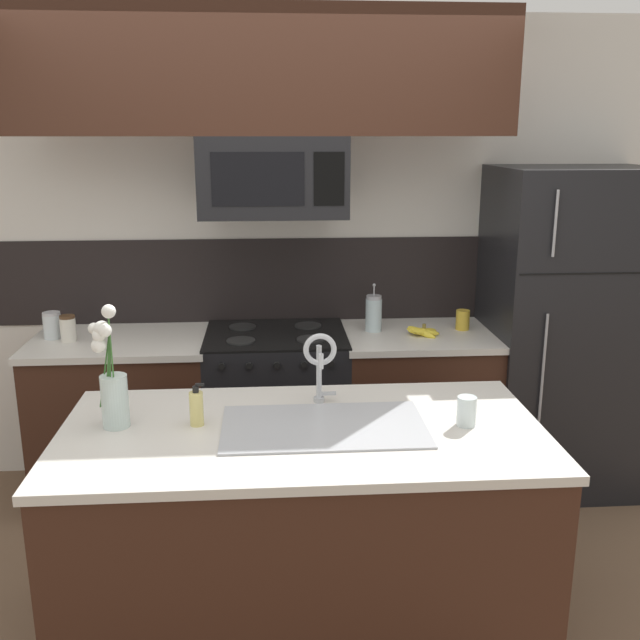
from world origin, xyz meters
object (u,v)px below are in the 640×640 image
drinking_glass (467,411)px  storage_jar_tall (52,325)px  refrigerator (564,331)px  sink_faucet (320,359)px  microwave (273,177)px  flower_vase (112,387)px  coffee_tin (463,320)px  banana_bunch (424,332)px  french_press (374,313)px  storage_jar_medium (68,328)px  stove_range (277,413)px  dish_soap_bottle (196,408)px

drinking_glass → storage_jar_tall: bearing=145.2°
refrigerator → sink_faucet: (-1.45, -1.05, 0.21)m
microwave → flower_vase: size_ratio=1.57×
microwave → drinking_glass: (0.70, -1.25, -0.79)m
coffee_tin → drinking_glass: drinking_glass is taller
microwave → sink_faucet: 1.21m
coffee_tin → flower_vase: (-1.65, -1.24, 0.10)m
banana_bunch → coffee_tin: (0.24, 0.11, 0.03)m
french_press → sink_faucet: 1.16m
coffee_tin → drinking_glass: size_ratio=0.97×
refrigerator → storage_jar_medium: refrigerator is taller
storage_jar_medium → coffee_tin: 2.13m
storage_jar_tall → coffee_tin: size_ratio=1.29×
stove_range → storage_jar_medium: storage_jar_medium is taller
storage_jar_medium → dish_soap_bottle: bearing=-56.3°
stove_range → sink_faucet: 1.23m
microwave → banana_bunch: 1.15m
stove_range → coffee_tin: coffee_tin is taller
microwave → coffee_tin: bearing=3.9°
storage_jar_medium → french_press: 1.63m
stove_range → drinking_glass: size_ratio=8.23×
microwave → french_press: microwave is taller
banana_bunch → sink_faucet: 1.17m
stove_range → sink_faucet: sink_faucet is taller
storage_jar_medium → sink_faucet: sink_faucet is taller
coffee_tin → drinking_glass: bearing=-104.5°
coffee_tin → flower_vase: bearing=-143.2°
storage_jar_medium → flower_vase: size_ratio=0.29×
banana_bunch → sink_faucet: (-0.63, -0.97, 0.18)m
sink_faucet → flower_vase: flower_vase is taller
coffee_tin → storage_jar_tall: bearing=-179.7°
stove_range → refrigerator: 1.67m
refrigerator → flower_vase: size_ratio=3.79×
storage_jar_medium → drinking_glass: size_ratio=1.23×
coffee_tin → refrigerator: bearing=-3.0°
refrigerator → dish_soap_bottle: size_ratio=10.91×
microwave → storage_jar_medium: size_ratio=5.36×
refrigerator → banana_bunch: bearing=-174.4°
stove_range → banana_bunch: bearing=-4.3°
storage_jar_tall → flower_vase: 1.35m
drinking_glass → coffee_tin: bearing=75.5°
banana_bunch → dish_soap_bottle: size_ratio=1.16×
french_press → coffee_tin: bearing=-1.1°
drinking_glass → stove_range: bearing=118.8°
french_press → flower_vase: flower_vase is taller
refrigerator → drinking_glass: size_ratio=15.93×
storage_jar_tall → sink_faucet: size_ratio=0.47×
french_press → refrigerator: bearing=-2.1°
refrigerator → drinking_glass: refrigerator is taller
banana_bunch → storage_jar_tall: bearing=177.2°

